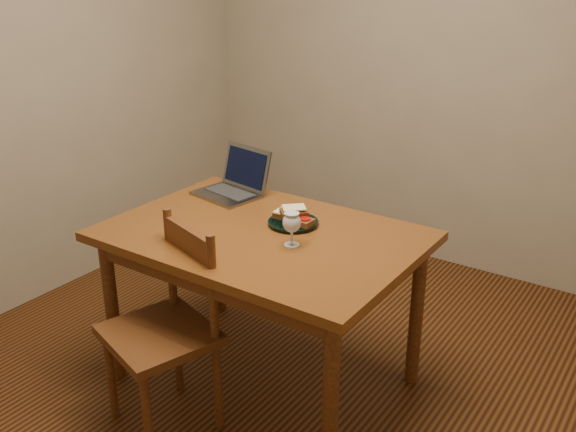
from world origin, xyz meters
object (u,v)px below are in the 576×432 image
Objects in this scene: chair at (164,321)px; laptop at (236,182)px; milk_glass at (292,229)px; plate at (293,223)px; table at (262,250)px.

laptop is at bearing 124.77° from chair.
laptop is at bearing 147.99° from milk_glass.
laptop reaches higher than plate.
chair is 1.47× the size of laptop.
milk_glass is 0.68m from laptop.
laptop reaches higher than table.
plate is at bearing -11.17° from laptop.
milk_glass is 0.41× the size of laptop.
laptop is (-0.24, 0.77, 0.32)m from chair.
table is 0.18m from plate.
table is 5.89× the size of plate.
chair is 0.63m from milk_glass.
chair is at bearing -109.13° from table.
table is 3.74× the size of laptop.
chair is (-0.16, -0.45, -0.18)m from table.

